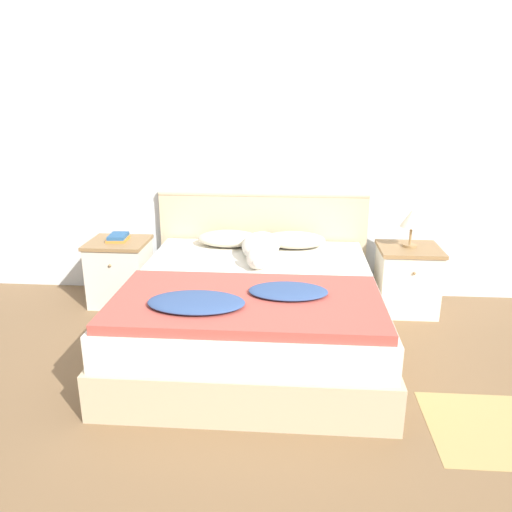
# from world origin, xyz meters

# --- Properties ---
(ground_plane) EXTENTS (16.00, 16.00, 0.00)m
(ground_plane) POSITION_xyz_m (0.00, 0.00, 0.00)
(ground_plane) COLOR brown
(wall_back) EXTENTS (9.00, 0.06, 2.55)m
(wall_back) POSITION_xyz_m (0.00, 2.13, 1.27)
(wall_back) COLOR silver
(wall_back) RESTS_ON ground_plane
(bed) EXTENTS (1.73, 1.95, 0.51)m
(bed) POSITION_xyz_m (0.00, 1.06, 0.25)
(bed) COLOR #C6B28E
(bed) RESTS_ON ground_plane
(headboard) EXTENTS (1.81, 0.06, 0.94)m
(headboard) POSITION_xyz_m (0.00, 2.06, 0.49)
(headboard) COLOR #C6B28E
(headboard) RESTS_ON ground_plane
(nightstand_left) EXTENTS (0.49, 0.46, 0.55)m
(nightstand_left) POSITION_xyz_m (-1.20, 1.76, 0.28)
(nightstand_left) COLOR silver
(nightstand_left) RESTS_ON ground_plane
(nightstand_right) EXTENTS (0.49, 0.46, 0.55)m
(nightstand_right) POSITION_xyz_m (1.21, 1.76, 0.28)
(nightstand_right) COLOR silver
(nightstand_right) RESTS_ON ground_plane
(pillow_left) EXTENTS (0.52, 0.32, 0.13)m
(pillow_left) POSITION_xyz_m (-0.27, 1.82, 0.58)
(pillow_left) COLOR beige
(pillow_left) RESTS_ON bed
(pillow_right) EXTENTS (0.52, 0.32, 0.13)m
(pillow_right) POSITION_xyz_m (0.28, 1.82, 0.58)
(pillow_right) COLOR beige
(pillow_right) RESTS_ON bed
(quilt) EXTENTS (1.61, 0.87, 0.11)m
(quilt) POSITION_xyz_m (-0.01, 0.56, 0.55)
(quilt) COLOR #BC4C42
(quilt) RESTS_ON bed
(dog) EXTENTS (0.30, 0.79, 0.18)m
(dog) POSITION_xyz_m (0.02, 1.53, 0.60)
(dog) COLOR silver
(dog) RESTS_ON bed
(book_stack) EXTENTS (0.16, 0.21, 0.05)m
(book_stack) POSITION_xyz_m (-1.20, 1.78, 0.58)
(book_stack) COLOR orange
(book_stack) RESTS_ON nightstand_left
(table_lamp) EXTENTS (0.18, 0.18, 0.31)m
(table_lamp) POSITION_xyz_m (1.21, 1.78, 0.78)
(table_lamp) COLOR #9E7A4C
(table_lamp) RESTS_ON nightstand_right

